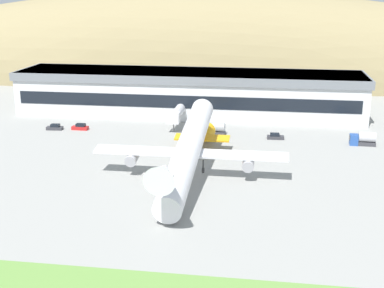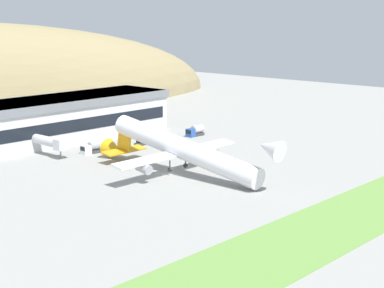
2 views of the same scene
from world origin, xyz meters
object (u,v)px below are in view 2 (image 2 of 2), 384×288
(terminal_building, at_px, (17,122))
(service_car_1, at_px, (141,143))
(fuel_truck, at_px, (93,148))
(box_truck, at_px, (195,131))
(cargo_airplane, at_px, (181,150))
(jetway_0, at_px, (52,142))
(traffic_cone_0, at_px, (154,159))

(terminal_building, relative_size, service_car_1, 23.86)
(fuel_truck, height_order, box_truck, box_truck)
(box_truck, bearing_deg, cargo_airplane, -142.02)
(jetway_0, bearing_deg, cargo_airplane, -76.18)
(jetway_0, xyz_separation_m, box_truck, (47.44, -8.90, -2.44))
(jetway_0, xyz_separation_m, service_car_1, (26.50, -6.53, -3.38))
(box_truck, bearing_deg, terminal_building, 150.58)
(jetway_0, distance_m, cargo_airplane, 39.74)
(cargo_airplane, relative_size, box_truck, 8.97)
(traffic_cone_0, bearing_deg, fuel_truck, 105.62)
(cargo_airplane, bearing_deg, terminal_building, 98.75)
(jetway_0, height_order, traffic_cone_0, jetway_0)
(cargo_airplane, height_order, fuel_truck, cargo_airplane)
(terminal_building, distance_m, traffic_cone_0, 43.53)
(service_car_1, bearing_deg, fuel_truck, 173.06)
(terminal_building, distance_m, box_truck, 53.77)
(box_truck, bearing_deg, traffic_cone_0, -156.12)
(fuel_truck, bearing_deg, cargo_airplane, -91.51)
(terminal_building, xyz_separation_m, service_car_1, (25.63, -23.89, -6.67))
(service_car_1, relative_size, traffic_cone_0, 7.39)
(terminal_building, height_order, fuel_truck, terminal_building)
(jetway_0, height_order, service_car_1, jetway_0)
(jetway_0, xyz_separation_m, fuel_truck, (10.38, -4.57, -2.49))
(fuel_truck, bearing_deg, traffic_cone_0, -74.38)
(box_truck, height_order, traffic_cone_0, box_truck)
(cargo_airplane, distance_m, service_car_1, 36.65)
(service_car_1, bearing_deg, box_truck, -6.46)
(cargo_airplane, distance_m, box_truck, 48.37)
(jetway_0, height_order, cargo_airplane, cargo_airplane)
(cargo_airplane, distance_m, fuel_truck, 34.28)
(service_car_1, relative_size, fuel_truck, 0.61)
(jetway_0, distance_m, fuel_truck, 11.61)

